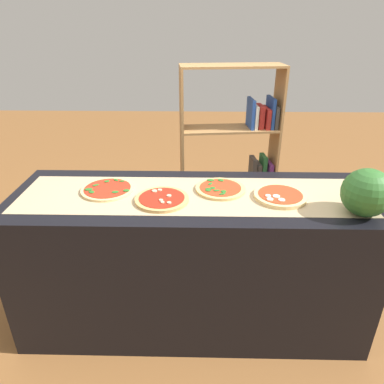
# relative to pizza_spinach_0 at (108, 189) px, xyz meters

# --- Properties ---
(ground_plane) EXTENTS (12.00, 12.00, 0.00)m
(ground_plane) POSITION_rel_pizza_spinach_0_xyz_m (0.51, -0.05, -0.94)
(ground_plane) COLOR brown
(counter) EXTENTS (2.14, 0.72, 0.93)m
(counter) POSITION_rel_pizza_spinach_0_xyz_m (0.51, -0.05, -0.48)
(counter) COLOR black
(counter) RESTS_ON ground_plane
(parchment_paper) EXTENTS (2.01, 0.50, 0.00)m
(parchment_paper) POSITION_rel_pizza_spinach_0_xyz_m (0.51, -0.05, -0.01)
(parchment_paper) COLOR tan
(parchment_paper) RESTS_ON counter
(pizza_spinach_0) EXTENTS (0.32, 0.32, 0.02)m
(pizza_spinach_0) POSITION_rel_pizza_spinach_0_xyz_m (0.00, 0.00, 0.00)
(pizza_spinach_0) COLOR #E5C17F
(pizza_spinach_0) RESTS_ON parchment_paper
(pizza_mushroom_1) EXTENTS (0.31, 0.31, 0.03)m
(pizza_mushroom_1) POSITION_rel_pizza_spinach_0_xyz_m (0.34, -0.12, 0.00)
(pizza_mushroom_1) COLOR tan
(pizza_mushroom_1) RESTS_ON parchment_paper
(pizza_spinach_2) EXTENTS (0.30, 0.30, 0.02)m
(pizza_spinach_2) POSITION_rel_pizza_spinach_0_xyz_m (0.68, 0.02, 0.00)
(pizza_spinach_2) COLOR #DBB26B
(pizza_spinach_2) RESTS_ON parchment_paper
(pizza_mozzarella_3) EXTENTS (0.30, 0.30, 0.03)m
(pizza_mozzarella_3) POSITION_rel_pizza_spinach_0_xyz_m (1.02, -0.08, 0.00)
(pizza_mozzarella_3) COLOR #E5C17F
(pizza_mozzarella_3) RESTS_ON parchment_paper
(watermelon) EXTENTS (0.25, 0.25, 0.25)m
(watermelon) POSITION_rel_pizza_spinach_0_xyz_m (1.41, -0.25, 0.12)
(watermelon) COLOR #2D6628
(watermelon) RESTS_ON counter
(bookshelf) EXTENTS (0.86, 0.36, 1.54)m
(bookshelf) POSITION_rel_pizza_spinach_0_xyz_m (0.91, 1.04, -0.23)
(bookshelf) COLOR #A87A47
(bookshelf) RESTS_ON ground_plane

